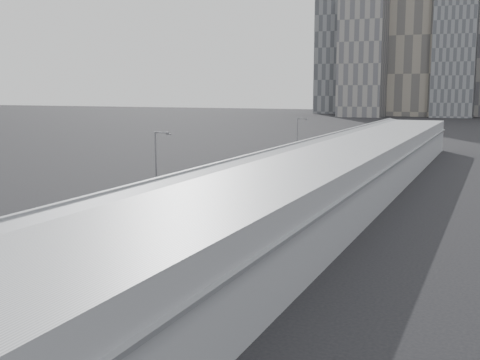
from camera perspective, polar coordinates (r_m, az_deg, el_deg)
The scene contains 21 objects.
sidewalk at distance 68.75m, azimuth 4.39°, elevation -3.00°, with size 10.00×170.00×0.12m, color gray.
lane_line at distance 72.79m, azimuth -3.45°, elevation -2.38°, with size 0.12×160.00×0.02m, color gold.
depot at distance 66.97m, azimuth 7.65°, elevation -0.36°, with size 12.45×160.40×7.20m.
skyline at distance 336.61m, azimuth 18.14°, elevation 14.50°, with size 145.00×64.00×120.00m.
bus_1 at distance 42.61m, azimuth -19.60°, elevation -8.66°, with size 3.28×12.90×3.74m.
bus_2 at distance 51.60m, azimuth -11.84°, elevation -5.20°, with size 3.41×13.96×4.05m.
bus_3 at distance 63.86m, azimuth -3.51°, elevation -2.56°, with size 3.03×12.35×3.58m.
bus_4 at distance 76.62m, azimuth 1.21°, elevation -0.57°, with size 3.07×13.39×3.89m.
bus_5 at distance 88.81m, azimuth 4.15°, elevation 0.72°, with size 3.21×13.88×4.04m.
bus_6 at distance 101.94m, azimuth 7.19°, elevation 1.62°, with size 2.88×12.92×3.76m.
bus_7 at distance 115.35m, azimuth 8.81°, elevation 2.40°, with size 3.26×13.06×3.78m.
bus_8 at distance 132.46m, azimuth 10.72°, elevation 3.12°, with size 3.73×12.67×3.65m.
bus_9 at distance 145.64m, azimuth 11.88°, elevation 3.58°, with size 2.84×12.70×3.70m.
tree_1 at distance 46.24m, azimuth -9.79°, elevation -4.83°, with size 1.44×1.44×3.99m.
tree_2 at distance 67.09m, azimuth 0.89°, elevation 0.14°, with size 2.70×2.70×5.35m.
tree_3 at distance 91.79m, azimuth 7.30°, elevation 1.77°, with size 2.36×2.36×4.25m.
tree_4 at distance 115.24m, azimuth 10.59°, elevation 3.56°, with size 2.82×2.82×5.44m.
street_lamp_near at distance 68.09m, azimuth -7.84°, elevation 1.30°, with size 2.04×0.22×9.20m.
street_lamp_far at distance 115.70m, azimuth 5.56°, elevation 4.12°, with size 2.04×0.22×8.43m.
shipping_container at distance 128.42m, azimuth 7.02°, elevation 2.92°, with size 2.33×6.44×2.58m, color #174C28.
suv at distance 146.09m, azimuth 9.76°, elevation 3.33°, with size 2.43×5.26×1.46m, color black.
Camera 1 is at (30.90, -8.69, 13.86)m, focal length 45.00 mm.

